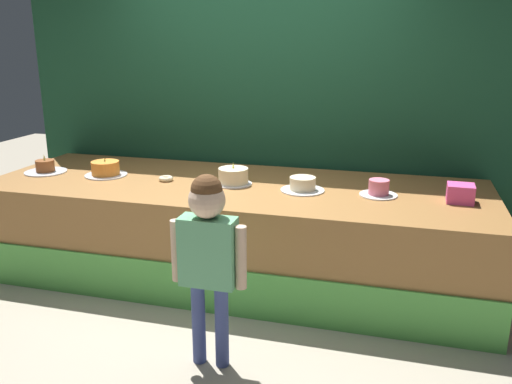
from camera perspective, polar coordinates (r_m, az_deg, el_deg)
name	(u,v)px	position (r m, az deg, el deg)	size (l,w,h in m)	color
ground_plane	(207,311)	(3.88, -5.32, -12.60)	(12.00, 12.00, 0.00)	#ADA38E
stage_platform	(235,230)	(4.30, -2.31, -4.06)	(3.92, 1.36, 0.76)	#9E6B38
curtain_backdrop	(260,97)	(4.80, 0.42, 10.13)	(4.48, 0.08, 2.72)	#19472D
child_figure	(208,246)	(3.00, -5.15, -5.74)	(0.45, 0.21, 1.16)	#3F4C8C
pink_box	(460,193)	(3.96, 21.03, -0.14)	(0.18, 0.17, 0.13)	#EF4F9F
donut	(166,179)	(4.33, -9.61, 1.43)	(0.12, 0.12, 0.04)	beige
cake_far_left	(45,168)	(4.88, -21.62, 2.43)	(0.35, 0.35, 0.16)	silver
cake_left	(106,169)	(4.60, -15.80, 2.37)	(0.35, 0.35, 0.15)	silver
cake_center	(233,177)	(4.15, -2.44, 1.66)	(0.29, 0.29, 0.18)	silver
cake_right	(303,185)	(3.99, 5.01, 0.76)	(0.33, 0.33, 0.11)	white
cake_far_right	(379,189)	(3.96, 12.99, 0.32)	(0.27, 0.27, 0.12)	white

